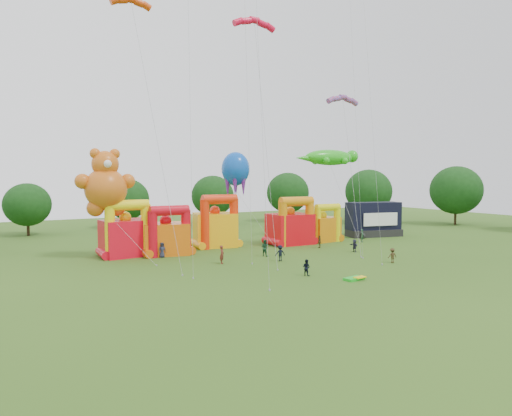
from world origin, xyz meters
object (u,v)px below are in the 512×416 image
bouncy_castle_0 (126,235)px  spectator_0 (162,250)px  bouncy_castle_2 (216,227)px  octopus_kite (247,200)px  teddy_bear_kite (118,211)px  stage_trailer (373,220)px  spectator_4 (320,242)px  gecko_kite (336,177)px

bouncy_castle_0 → spectator_0: bearing=-40.9°
bouncy_castle_2 → octopus_kite: size_ratio=0.55×
teddy_bear_kite → spectator_0: 6.79m
bouncy_castle_2 → stage_trailer: size_ratio=0.78×
spectator_0 → spectator_4: (20.44, -2.96, -0.07)m
gecko_kite → spectator_4: (-8.49, -7.28, -8.47)m
bouncy_castle_0 → spectator_0: (3.44, -2.98, -1.67)m
gecko_kite → spectator_0: bearing=-171.5°
bouncy_castle_0 → bouncy_castle_2: size_ratio=0.95×
spectator_0 → spectator_4: size_ratio=1.08×
bouncy_castle_2 → teddy_bear_kite: 14.41m
spectator_0 → spectator_4: bearing=-13.8°
stage_trailer → spectator_0: (-34.98, -2.52, -1.73)m
bouncy_castle_2 → teddy_bear_kite: size_ratio=0.56×
octopus_kite → spectator_4: bearing=-48.4°
bouncy_castle_2 → spectator_0: 10.05m
teddy_bear_kite → stage_trailer: bearing=2.5°
bouncy_castle_0 → spectator_4: bouncy_castle_0 is taller
teddy_bear_kite → bouncy_castle_2: bearing=15.4°
spectator_4 → bouncy_castle_2: bearing=-74.0°
bouncy_castle_2 → spectator_0: (-8.79, -4.52, -1.79)m
teddy_bear_kite → spectator_4: size_ratio=7.72×
stage_trailer → octopus_kite: (-21.32, 2.15, 3.54)m
bouncy_castle_2 → spectator_0: bearing=-152.8°
spectator_4 → teddy_bear_kite: bearing=-49.7°
gecko_kite → octopus_kite: 15.60m
bouncy_castle_0 → octopus_kite: (17.09, 1.68, 3.60)m
stage_trailer → gecko_kite: bearing=163.4°
bouncy_castle_0 → spectator_4: (23.87, -5.94, -1.73)m
bouncy_castle_0 → teddy_bear_kite: 4.01m
octopus_kite → spectator_4: octopus_kite is taller
stage_trailer → spectator_4: 15.64m
bouncy_castle_0 → spectator_4: bearing=-14.0°
teddy_bear_kite → gecko_kite: size_ratio=0.92×
gecko_kite → spectator_4: bearing=-139.4°
bouncy_castle_2 → gecko_kite: gecko_kite is taller
bouncy_castle_0 → spectator_0: size_ratio=3.79×
octopus_kite → spectator_4: 11.51m
stage_trailer → teddy_bear_kite: teddy_bear_kite is taller
spectator_0 → gecko_kite: bearing=2.9°
gecko_kite → octopus_kite: (-15.27, 0.35, -3.13)m
spectator_4 → octopus_kite: bearing=-89.6°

